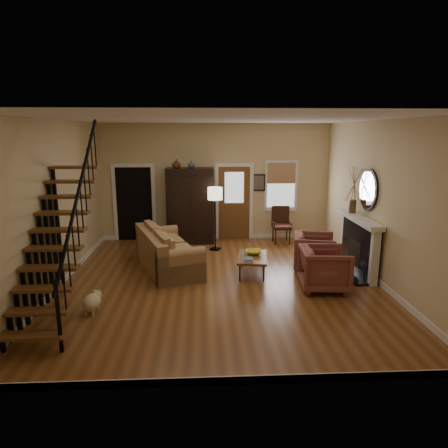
{
  "coord_description": "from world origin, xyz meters",
  "views": [
    {
      "loc": [
        -0.33,
        -7.84,
        3.05
      ],
      "look_at": [
        0.1,
        0.4,
        1.15
      ],
      "focal_mm": 32.0,
      "sensor_mm": 36.0,
      "label": 1
    }
  ],
  "objects_px": {
    "armoire": "(190,206)",
    "coffee_table": "(252,265)",
    "side_chair": "(282,225)",
    "armchair_right": "(314,252)",
    "armchair_left": "(324,269)",
    "floor_lamp": "(215,219)",
    "sofa": "(168,250)"
  },
  "relations": [
    {
      "from": "armoire",
      "to": "coffee_table",
      "type": "bearing_deg",
      "value": -62.2
    },
    {
      "from": "armoire",
      "to": "side_chair",
      "type": "xyz_separation_m",
      "value": [
        2.55,
        -0.2,
        -0.54
      ]
    },
    {
      "from": "armoire",
      "to": "armchair_right",
      "type": "relative_size",
      "value": 2.33
    },
    {
      "from": "coffee_table",
      "to": "armchair_left",
      "type": "bearing_deg",
      "value": -35.36
    },
    {
      "from": "coffee_table",
      "to": "floor_lamp",
      "type": "bearing_deg",
      "value": 111.61
    },
    {
      "from": "armoire",
      "to": "sofa",
      "type": "xyz_separation_m",
      "value": [
        -0.45,
        -2.26,
        -0.61
      ]
    },
    {
      "from": "sofa",
      "to": "armchair_right",
      "type": "xyz_separation_m",
      "value": [
        3.32,
        -0.19,
        -0.03
      ]
    },
    {
      "from": "armchair_right",
      "to": "side_chair",
      "type": "height_order",
      "value": "side_chair"
    },
    {
      "from": "armoire",
      "to": "side_chair",
      "type": "relative_size",
      "value": 2.06
    },
    {
      "from": "floor_lamp",
      "to": "side_chair",
      "type": "relative_size",
      "value": 1.64
    },
    {
      "from": "sofa",
      "to": "armchair_left",
      "type": "bearing_deg",
      "value": -42.74
    },
    {
      "from": "armoire",
      "to": "armchair_left",
      "type": "relative_size",
      "value": 2.24
    },
    {
      "from": "armoire",
      "to": "armchair_left",
      "type": "xyz_separation_m",
      "value": [
        2.74,
        -3.63,
        -0.62
      ]
    },
    {
      "from": "armoire",
      "to": "coffee_table",
      "type": "distance_m",
      "value": 3.17
    },
    {
      "from": "armchair_right",
      "to": "side_chair",
      "type": "distance_m",
      "value": 2.28
    },
    {
      "from": "armoire",
      "to": "coffee_table",
      "type": "relative_size",
      "value": 1.97
    },
    {
      "from": "armchair_right",
      "to": "armchair_left",
      "type": "bearing_deg",
      "value": -172.86
    },
    {
      "from": "side_chair",
      "to": "sofa",
      "type": "bearing_deg",
      "value": -145.49
    },
    {
      "from": "coffee_table",
      "to": "armchair_left",
      "type": "xyz_separation_m",
      "value": [
        1.32,
        -0.93,
        0.22
      ]
    },
    {
      "from": "coffee_table",
      "to": "side_chair",
      "type": "distance_m",
      "value": 2.76
    },
    {
      "from": "sofa",
      "to": "armoire",
      "type": "bearing_deg",
      "value": 59.25
    },
    {
      "from": "armchair_right",
      "to": "side_chair",
      "type": "xyz_separation_m",
      "value": [
        -0.31,
        2.25,
        0.1
      ]
    },
    {
      "from": "floor_lamp",
      "to": "side_chair",
      "type": "height_order",
      "value": "floor_lamp"
    },
    {
      "from": "armchair_left",
      "to": "armchair_right",
      "type": "bearing_deg",
      "value": -1.58
    },
    {
      "from": "coffee_table",
      "to": "floor_lamp",
      "type": "height_order",
      "value": "floor_lamp"
    },
    {
      "from": "coffee_table",
      "to": "floor_lamp",
      "type": "xyz_separation_m",
      "value": [
        -0.76,
        1.91,
        0.63
      ]
    },
    {
      "from": "armchair_left",
      "to": "sofa",
      "type": "bearing_deg",
      "value": 71.17
    },
    {
      "from": "armchair_left",
      "to": "floor_lamp",
      "type": "relative_size",
      "value": 0.56
    },
    {
      "from": "armoire",
      "to": "floor_lamp",
      "type": "distance_m",
      "value": 1.06
    },
    {
      "from": "sofa",
      "to": "coffee_table",
      "type": "bearing_deg",
      "value": -32.64
    },
    {
      "from": "coffee_table",
      "to": "armchair_left",
      "type": "distance_m",
      "value": 1.63
    },
    {
      "from": "coffee_table",
      "to": "sofa",
      "type": "bearing_deg",
      "value": 166.84
    }
  ]
}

